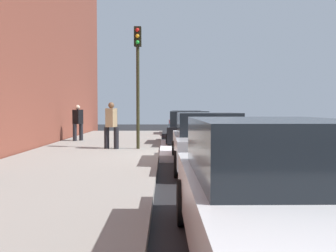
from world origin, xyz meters
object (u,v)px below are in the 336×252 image
at_px(parked_car_silver, 208,140).
at_px(pedestrian_tan_coat, 111,124).
at_px(traffic_light_pole, 138,67).
at_px(pedestrian_black_coat, 78,122).
at_px(parked_car_red, 185,123).
at_px(parked_car_black, 189,129).
at_px(parked_car_white, 276,193).

height_order(parked_car_silver, pedestrian_tan_coat, pedestrian_tan_coat).
distance_m(parked_car_silver, traffic_light_pole, 4.86).
xyz_separation_m(parked_car_silver, pedestrian_tan_coat, (-3.66, -3.13, 0.30)).
bearing_deg(pedestrian_black_coat, parked_car_red, 133.21).
xyz_separation_m(pedestrian_black_coat, pedestrian_tan_coat, (3.58, 2.04, 0.03)).
relative_size(parked_car_black, traffic_light_pole, 0.95).
distance_m(parked_car_black, parked_car_white, 12.66).
distance_m(parked_car_white, pedestrian_tan_coat, 10.68).
xyz_separation_m(parked_car_black, pedestrian_black_coat, (-1.14, -5.04, 0.27)).
relative_size(parked_car_black, parked_car_white, 0.88).
bearing_deg(pedestrian_tan_coat, traffic_light_pole, 89.25).
bearing_deg(pedestrian_black_coat, parked_car_silver, 35.57).
bearing_deg(traffic_light_pole, pedestrian_tan_coat, -90.75).
bearing_deg(pedestrian_tan_coat, pedestrian_black_coat, -150.26).
bearing_deg(pedestrian_black_coat, traffic_light_pole, 40.07).
bearing_deg(pedestrian_tan_coat, parked_car_black, 129.20).
xyz_separation_m(parked_car_black, traffic_light_pole, (2.45, -2.02, 2.39)).
height_order(parked_car_red, parked_car_silver, same).
distance_m(parked_car_black, traffic_light_pole, 3.97).
xyz_separation_m(parked_car_white, traffic_light_pole, (-10.20, -2.13, 2.39)).
height_order(parked_car_red, pedestrian_tan_coat, pedestrian_tan_coat).
bearing_deg(traffic_light_pole, pedestrian_black_coat, -139.93).
distance_m(parked_car_red, pedestrian_tan_coat, 9.03).
bearing_deg(pedestrian_black_coat, parked_car_white, 20.47).
bearing_deg(parked_car_silver, traffic_light_pole, -149.41).
bearing_deg(pedestrian_tan_coat, parked_car_silver, 40.55).
bearing_deg(parked_car_white, traffic_light_pole, -168.21).
height_order(parked_car_red, parked_car_white, same).
bearing_deg(parked_car_white, pedestrian_black_coat, -159.53).
bearing_deg(parked_car_red, parked_car_silver, -0.09).
bearing_deg(parked_car_red, pedestrian_black_coat, -46.79).
bearing_deg(parked_car_white, parked_car_red, 179.86).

